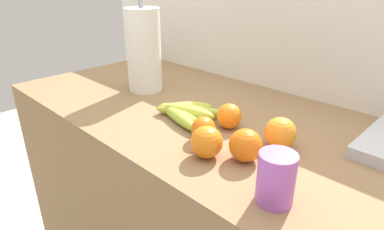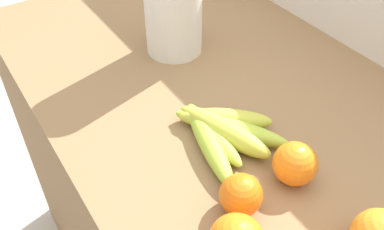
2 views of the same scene
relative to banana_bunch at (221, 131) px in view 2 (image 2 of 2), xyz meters
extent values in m
ellipsoid|color=#AACF3F|center=(0.01, -0.03, 0.00)|extent=(0.21, 0.09, 0.04)
ellipsoid|color=#AFC03F|center=(0.00, -0.02, 0.00)|extent=(0.17, 0.04, 0.03)
ellipsoid|color=gold|center=(0.00, 0.00, 0.00)|extent=(0.20, 0.10, 0.04)
ellipsoid|color=#AEC93F|center=(0.00, 0.02, 0.00)|extent=(0.20, 0.15, 0.04)
ellipsoid|color=gold|center=(-0.02, 0.02, 0.00)|extent=(0.14, 0.16, 0.04)
sphere|color=orange|center=(0.14, -0.06, 0.01)|extent=(0.07, 0.07, 0.07)
sphere|color=orange|center=(0.14, 0.04, 0.02)|extent=(0.07, 0.07, 0.07)
camera|label=1|loc=(0.65, -0.63, 0.39)|focal=30.69mm
camera|label=2|loc=(0.43, -0.34, 0.52)|focal=40.17mm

